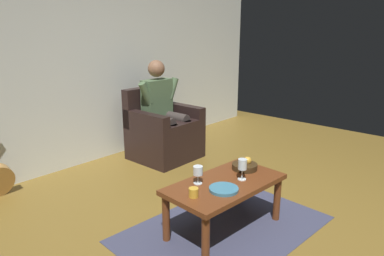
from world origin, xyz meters
name	(u,v)px	position (x,y,z in m)	size (l,w,h in m)	color
ground_plane	(283,244)	(0.00, 0.00, 0.00)	(7.27, 7.27, 0.00)	brown
wall_back	(80,49)	(0.00, -2.73, 1.40)	(6.46, 0.06, 2.79)	silver
rug	(224,229)	(0.14, -0.48, 0.00)	(1.70, 1.13, 0.01)	#3B3D56
armchair	(163,133)	(-0.73, -2.12, 0.33)	(0.77, 0.73, 0.90)	black
person_seated	(163,106)	(-0.73, -2.10, 0.68)	(0.66, 0.56, 1.25)	#4E6946
coffee_table	(225,189)	(0.14, -0.48, 0.37)	(1.03, 0.59, 0.43)	brown
wine_glass_near	(242,166)	(0.01, -0.40, 0.55)	(0.07, 0.07, 0.18)	silver
wine_glass_far	(198,172)	(0.31, -0.62, 0.53)	(0.08, 0.08, 0.15)	silver
fruit_bowl	(245,165)	(-0.19, -0.51, 0.47)	(0.22, 0.22, 0.11)	#382714
decorative_dish	(224,189)	(0.28, -0.39, 0.44)	(0.23, 0.23, 0.02)	teal
candle_jar	(194,193)	(0.51, -0.49, 0.47)	(0.07, 0.07, 0.07)	gold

